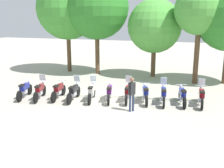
% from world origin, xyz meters
% --- Properties ---
extents(ground_plane, '(80.00, 80.00, 0.00)m').
position_xyz_m(ground_plane, '(0.00, 0.00, 0.00)').
color(ground_plane, '#ADA899').
extents(motorcycle_0, '(0.76, 2.15, 0.99)m').
position_xyz_m(motorcycle_0, '(-5.00, -0.92, 0.50)').
color(motorcycle_0, black).
rests_on(motorcycle_0, ground_plane).
extents(motorcycle_1, '(0.81, 2.14, 1.37)m').
position_xyz_m(motorcycle_1, '(-4.01, -0.85, 0.52)').
color(motorcycle_1, black).
rests_on(motorcycle_1, ground_plane).
extents(motorcycle_2, '(0.62, 2.18, 0.99)m').
position_xyz_m(motorcycle_2, '(-3.00, -0.43, 0.50)').
color(motorcycle_2, black).
rests_on(motorcycle_2, ground_plane).
extents(motorcycle_3, '(0.62, 2.18, 1.37)m').
position_xyz_m(motorcycle_3, '(-2.00, -0.45, 0.52)').
color(motorcycle_3, black).
rests_on(motorcycle_3, ground_plane).
extents(motorcycle_4, '(0.74, 2.15, 1.37)m').
position_xyz_m(motorcycle_4, '(-1.01, -0.16, 0.52)').
color(motorcycle_4, black).
rests_on(motorcycle_4, ground_plane).
extents(motorcycle_5, '(0.79, 2.14, 0.99)m').
position_xyz_m(motorcycle_5, '(-0.01, 0.06, 0.50)').
color(motorcycle_5, black).
rests_on(motorcycle_5, ground_plane).
extents(motorcycle_6, '(0.66, 2.17, 1.37)m').
position_xyz_m(motorcycle_6, '(0.99, 0.34, 0.52)').
color(motorcycle_6, black).
rests_on(motorcycle_6, ground_plane).
extents(motorcycle_7, '(0.83, 2.13, 0.99)m').
position_xyz_m(motorcycle_7, '(1.99, 0.48, 0.50)').
color(motorcycle_7, black).
rests_on(motorcycle_7, ground_plane).
extents(motorcycle_8, '(0.64, 2.18, 1.37)m').
position_xyz_m(motorcycle_8, '(2.98, 0.58, 0.52)').
color(motorcycle_8, black).
rests_on(motorcycle_8, ground_plane).
extents(motorcycle_9, '(0.74, 2.16, 0.99)m').
position_xyz_m(motorcycle_9, '(3.98, 0.78, 0.50)').
color(motorcycle_9, black).
rests_on(motorcycle_9, ground_plane).
extents(motorcycle_10, '(0.62, 2.19, 1.37)m').
position_xyz_m(motorcycle_10, '(4.99, 0.91, 0.52)').
color(motorcycle_10, black).
rests_on(motorcycle_10, ground_plane).
extents(person_0, '(0.36, 0.33, 1.78)m').
position_xyz_m(person_0, '(1.64, -1.25, 1.05)').
color(person_0, '#232D4C').
rests_on(person_0, ground_plane).
extents(tree_0, '(5.22, 5.22, 8.00)m').
position_xyz_m(tree_0, '(-6.28, 7.35, 5.37)').
color(tree_0, brown).
rests_on(tree_0, ground_plane).
extents(tree_1, '(5.17, 5.17, 8.04)m').
position_xyz_m(tree_1, '(-3.52, 7.15, 5.44)').
color(tree_1, brown).
rests_on(tree_1, ground_plane).
extents(tree_2, '(4.19, 4.19, 6.10)m').
position_xyz_m(tree_2, '(1.16, 7.48, 3.99)').
color(tree_2, brown).
rests_on(tree_2, ground_plane).
extents(tree_3, '(3.51, 3.51, 6.95)m').
position_xyz_m(tree_3, '(4.47, 6.14, 5.16)').
color(tree_3, brown).
rests_on(tree_3, ground_plane).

